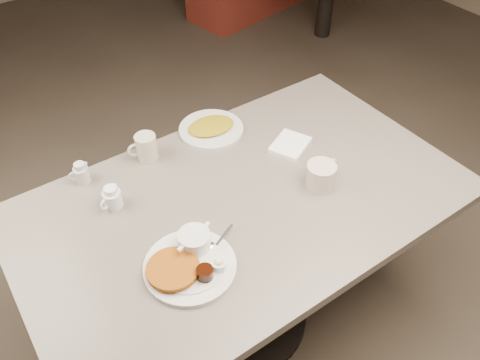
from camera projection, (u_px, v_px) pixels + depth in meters
room at (245, 13)px, 1.17m from camera, size 7.04×8.04×2.84m
diner_table at (243, 231)px, 1.74m from camera, size 1.50×0.90×0.75m
main_plate at (189, 261)px, 1.41m from camera, size 0.36×0.34×0.07m
coffee_mug_near at (321, 175)px, 1.64m from camera, size 0.15×0.12×0.09m
napkin at (290, 145)px, 1.81m from camera, size 0.18×0.17×0.02m
coffee_mug_far at (146, 147)px, 1.74m from camera, size 0.12×0.09×0.10m
creamer_left at (112, 198)px, 1.57m from camera, size 0.09×0.06×0.08m
creamer_right at (81, 173)px, 1.66m from camera, size 0.08×0.07×0.08m
hash_plate at (211, 128)px, 1.88m from camera, size 0.28×0.28×0.04m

